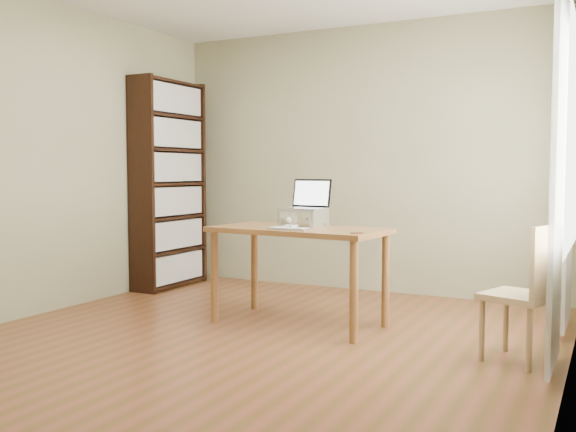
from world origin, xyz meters
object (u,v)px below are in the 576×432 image
at_px(bookshelf, 169,184).
at_px(desk, 299,241).
at_px(keyboard, 289,229).
at_px(chair, 529,289).
at_px(cat, 306,219).
at_px(laptop, 306,202).

distance_m(bookshelf, desk, 2.13).
bearing_deg(keyboard, chair, -2.19).
height_order(bookshelf, keyboard, bookshelf).
xyz_separation_m(desk, keyboard, (0.03, -0.22, 0.11)).
bearing_deg(cat, chair, -0.03).
bearing_deg(desk, laptop, 95.04).
height_order(keyboard, chair, chair).
bearing_deg(chair, keyboard, -161.82).
distance_m(keyboard, chair, 1.70).
bearing_deg(keyboard, bookshelf, 149.31).
bearing_deg(bookshelf, chair, -17.60).
relative_size(desk, laptop, 3.92).
height_order(keyboard, cat, cat).
distance_m(laptop, chair, 1.81).
bearing_deg(laptop, keyboard, -80.43).
distance_m(bookshelf, keyboard, 2.24).
height_order(bookshelf, cat, bookshelf).
relative_size(desk, cat, 2.95).
relative_size(cat, chair, 0.55).
relative_size(bookshelf, desk, 1.52).
bearing_deg(bookshelf, desk, -24.96).
bearing_deg(laptop, cat, -65.42).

